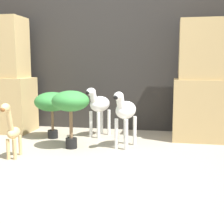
{
  "coord_description": "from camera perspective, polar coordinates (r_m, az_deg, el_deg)",
  "views": [
    {
      "loc": [
        0.91,
        -2.57,
        0.9
      ],
      "look_at": [
        0.23,
        0.98,
        0.35
      ],
      "focal_mm": 50.0,
      "sensor_mm": 36.0,
      "label": 1
    }
  ],
  "objects": [
    {
      "name": "giraffe_figurine",
      "position": [
        3.13,
        -17.88,
        -3.0
      ],
      "size": [
        0.14,
        0.37,
        0.55
      ],
      "color": "tan",
      "rests_on": "ground_plane"
    },
    {
      "name": "potted_palm_back",
      "position": [
        3.35,
        -7.58,
        1.61
      ],
      "size": [
        0.4,
        0.4,
        0.63
      ],
      "color": "black",
      "rests_on": "ground_plane"
    },
    {
      "name": "zebra_right",
      "position": [
        3.38,
        2.39,
        0.12
      ],
      "size": [
        0.28,
        0.45,
        0.62
      ],
      "color": "white",
      "rests_on": "ground_plane"
    },
    {
      "name": "rock_pillar_right",
      "position": [
        3.88,
        17.73,
        4.77
      ],
      "size": [
        0.87,
        0.5,
        1.41
      ],
      "color": "tan",
      "rests_on": "ground_plane"
    },
    {
      "name": "ground_plane",
      "position": [
        2.87,
        -8.33,
        -9.67
      ],
      "size": [
        14.0,
        14.0,
        0.0
      ],
      "primitive_type": "plane",
      "color": "#9E937F"
    },
    {
      "name": "wall_back",
      "position": [
        4.38,
        -1.19,
        11.28
      ],
      "size": [
        6.4,
        0.08,
        2.2
      ],
      "color": "#2D2B28",
      "rests_on": "ground_plane"
    },
    {
      "name": "zebra_left",
      "position": [
        3.9,
        -2.42,
        1.26
      ],
      "size": [
        0.31,
        0.44,
        0.62
      ],
      "color": "white",
      "rests_on": "ground_plane"
    },
    {
      "name": "potted_palm_front",
      "position": [
        3.86,
        -10.92,
        1.64
      ],
      "size": [
        0.43,
        0.43,
        0.57
      ],
      "color": "black",
      "rests_on": "ground_plane"
    }
  ]
}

